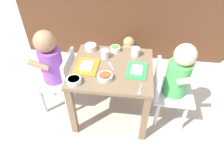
{
  "coord_description": "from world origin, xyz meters",
  "views": [
    {
      "loc": [
        0.14,
        -1.12,
        1.32
      ],
      "look_at": [
        0.0,
        0.0,
        0.3
      ],
      "focal_mm": 32.44,
      "sensor_mm": 36.0,
      "label": 1
    }
  ],
  "objects": [
    {
      "name": "dining_table",
      "position": [
        0.0,
        0.0,
        0.38
      ],
      "size": [
        0.57,
        0.53,
        0.47
      ],
      "color": "#7A6047",
      "rests_on": "ground"
    },
    {
      "name": "ground_plane",
      "position": [
        0.0,
        0.0,
        0.0
      ],
      "size": [
        7.0,
        7.0,
        0.0
      ],
      "primitive_type": "plane",
      "color": "beige"
    },
    {
      "name": "spoon_by_right_tray",
      "position": [
        0.2,
        -0.22,
        0.47
      ],
      "size": [
        0.03,
        0.1,
        0.01
      ],
      "color": "silver",
      "rests_on": "dining_table"
    },
    {
      "name": "seated_child_right",
      "position": [
        0.44,
        -0.01,
        0.43
      ],
      "size": [
        0.28,
        0.28,
        0.68
      ],
      "color": "silver",
      "rests_on": "ground"
    },
    {
      "name": "dog",
      "position": [
        0.08,
        0.55,
        0.19
      ],
      "size": [
        0.19,
        0.46,
        0.3
      ],
      "color": "tan",
      "rests_on": "ground"
    },
    {
      "name": "cereal_bowl_left_side",
      "position": [
        0.0,
        0.2,
        0.49
      ],
      "size": [
        0.08,
        0.08,
        0.04
      ],
      "color": "white",
      "rests_on": "dining_table"
    },
    {
      "name": "seated_child_left",
      "position": [
        -0.44,
        0.02,
        0.44
      ],
      "size": [
        0.28,
        0.28,
        0.7
      ],
      "color": "silver",
      "rests_on": "ground"
    },
    {
      "name": "veggie_bowl_near",
      "position": [
        -0.22,
        -0.2,
        0.49
      ],
      "size": [
        0.09,
        0.09,
        0.03
      ],
      "color": "white",
      "rests_on": "dining_table"
    },
    {
      "name": "water_cup_right",
      "position": [
        -0.07,
        0.1,
        0.49
      ],
      "size": [
        0.06,
        0.06,
        0.06
      ],
      "color": "white",
      "rests_on": "dining_table"
    },
    {
      "name": "water_cup_left",
      "position": [
        0.15,
        0.16,
        0.5
      ],
      "size": [
        0.06,
        0.06,
        0.06
      ],
      "color": "white",
      "rests_on": "dining_table"
    },
    {
      "name": "food_tray_left",
      "position": [
        -0.17,
        -0.03,
        0.47
      ],
      "size": [
        0.16,
        0.2,
        0.02
      ],
      "color": "orange",
      "rests_on": "dining_table"
    },
    {
      "name": "kitchen_cabinet_back",
      "position": [
        0.0,
        1.02,
        0.47
      ],
      "size": [
        2.18,
        0.38,
        0.94
      ],
      "primitive_type": "cube",
      "color": "#56331E",
      "rests_on": "ground"
    },
    {
      "name": "cereal_bowl_right_side",
      "position": [
        -0.03,
        -0.14,
        0.49
      ],
      "size": [
        0.1,
        0.1,
        0.03
      ],
      "color": "silver",
      "rests_on": "dining_table"
    },
    {
      "name": "spoon_by_left_tray",
      "position": [
        -0.01,
        0.01,
        0.47
      ],
      "size": [
        0.06,
        0.09,
        0.01
      ],
      "color": "silver",
      "rests_on": "dining_table"
    },
    {
      "name": "food_tray_right",
      "position": [
        0.17,
        -0.03,
        0.47
      ],
      "size": [
        0.15,
        0.2,
        0.02
      ],
      "color": "green",
      "rests_on": "dining_table"
    },
    {
      "name": "veggie_bowl_far",
      "position": [
        -0.19,
        0.2,
        0.49
      ],
      "size": [
        0.09,
        0.09,
        0.04
      ],
      "color": "silver",
      "rests_on": "dining_table"
    }
  ]
}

